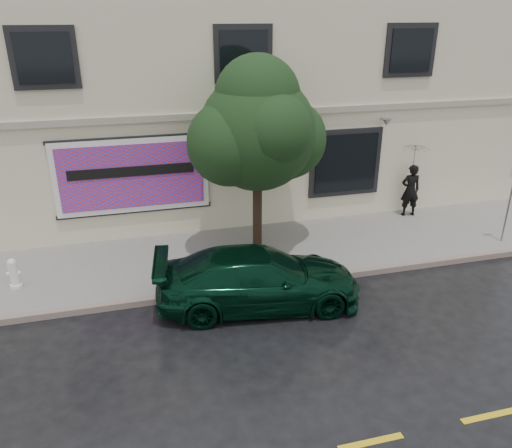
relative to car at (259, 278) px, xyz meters
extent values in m
plane|color=black|center=(0.67, -0.85, -0.67)|extent=(90.00, 90.00, 0.00)
cube|color=gray|center=(0.67, 2.40, -0.60)|extent=(20.00, 3.50, 0.15)
cube|color=slate|center=(0.67, 0.65, -0.60)|extent=(20.00, 0.18, 0.16)
cube|color=gold|center=(0.67, -4.35, -0.67)|extent=(19.00, 0.12, 0.01)
cube|color=beige|center=(0.67, 8.15, 2.83)|extent=(20.00, 8.00, 7.00)
cube|color=#9E9984|center=(0.67, 4.11, 2.93)|extent=(20.00, 0.12, 0.18)
cube|color=black|center=(3.87, 4.11, 1.28)|extent=(2.30, 0.10, 2.10)
cube|color=black|center=(3.87, 4.05, 1.28)|extent=(2.00, 0.05, 1.80)
cube|color=black|center=(-4.33, 4.05, 4.53)|extent=(1.30, 0.05, 1.20)
cube|color=black|center=(0.67, 4.05, 4.53)|extent=(1.30, 0.05, 1.20)
cube|color=black|center=(5.67, 4.05, 4.53)|extent=(1.30, 0.05, 1.20)
cube|color=white|center=(-2.53, 4.08, 1.38)|extent=(4.20, 0.06, 2.10)
cube|color=red|center=(-2.53, 4.04, 1.38)|extent=(3.90, 0.04, 1.80)
cube|color=black|center=(-2.53, 4.11, 0.33)|extent=(4.30, 0.10, 0.10)
cube|color=black|center=(-2.53, 4.11, 2.43)|extent=(4.30, 0.10, 0.10)
cube|color=black|center=(-2.53, 4.01, 1.53)|extent=(3.40, 0.02, 0.28)
imported|color=black|center=(0.00, 0.00, 0.00)|extent=(4.83, 2.58, 1.34)
imported|color=black|center=(6.01, 3.71, 0.32)|extent=(0.67, 0.49, 1.69)
imported|color=black|center=(6.01, 3.71, 1.50)|extent=(1.04, 1.04, 0.66)
cylinder|color=#301F15|center=(0.66, 2.59, 0.63)|extent=(0.25, 0.25, 2.30)
sphere|color=black|center=(0.66, 2.59, 2.74)|extent=(2.99, 2.99, 2.99)
cylinder|color=white|center=(-5.49, 1.98, -0.48)|extent=(0.29, 0.29, 0.08)
cylinder|color=white|center=(-5.49, 1.98, -0.18)|extent=(0.21, 0.21, 0.53)
sphere|color=white|center=(-5.49, 1.98, 0.12)|extent=(0.21, 0.21, 0.21)
cylinder|color=white|center=(-5.49, 1.98, -0.16)|extent=(0.31, 0.10, 0.10)
cylinder|color=gray|center=(7.58, 1.23, 0.64)|extent=(0.05, 0.05, 2.33)
camera|label=1|loc=(-2.58, -9.56, 5.59)|focal=35.00mm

